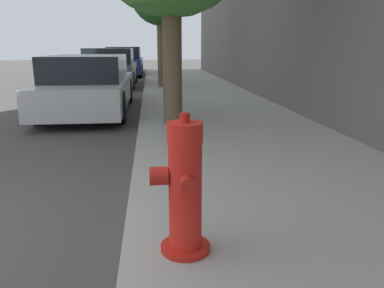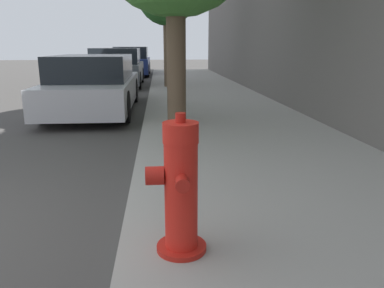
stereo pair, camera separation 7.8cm
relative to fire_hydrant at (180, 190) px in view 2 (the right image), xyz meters
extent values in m
cube|color=#99968E|center=(1.18, 0.21, -0.50)|extent=(3.23, 40.00, 0.13)
cylinder|color=red|center=(0.01, 0.00, -0.42)|extent=(0.34, 0.34, 0.04)
cylinder|color=red|center=(0.01, 0.00, -0.04)|extent=(0.22, 0.22, 0.72)
cylinder|color=red|center=(0.01, 0.00, 0.38)|extent=(0.23, 0.23, 0.13)
cylinder|color=red|center=(0.01, 0.00, 0.48)|extent=(0.07, 0.07, 0.06)
cylinder|color=red|center=(0.01, -0.16, 0.10)|extent=(0.09, 0.10, 0.09)
cylinder|color=red|center=(0.01, 0.16, 0.10)|extent=(0.09, 0.10, 0.09)
cylinder|color=red|center=(-0.16, 0.00, 0.10)|extent=(0.12, 0.12, 0.12)
cube|color=#B7B7BC|center=(-1.59, 6.53, -0.10)|extent=(1.71, 4.58, 0.58)
cube|color=black|center=(-1.59, 6.35, 0.45)|extent=(1.57, 2.52, 0.53)
cylinder|color=black|center=(-2.37, 7.95, -0.25)|extent=(0.20, 0.63, 0.63)
cylinder|color=black|center=(-0.82, 7.95, -0.25)|extent=(0.20, 0.63, 0.63)
cylinder|color=black|center=(-2.37, 5.11, -0.25)|extent=(0.20, 0.63, 0.63)
cylinder|color=black|center=(-0.82, 5.11, -0.25)|extent=(0.20, 0.63, 0.63)
cube|color=#4C5156|center=(-1.69, 12.32, -0.06)|extent=(1.82, 4.01, 0.68)
cube|color=black|center=(-1.69, 12.16, 0.55)|extent=(1.67, 2.21, 0.56)
cylinder|color=black|center=(-2.52, 13.57, -0.26)|extent=(0.20, 0.61, 0.61)
cylinder|color=black|center=(-0.87, 13.57, -0.26)|extent=(0.20, 0.61, 0.61)
cylinder|color=black|center=(-2.52, 11.08, -0.26)|extent=(0.20, 0.61, 0.61)
cylinder|color=black|center=(-0.87, 11.08, -0.26)|extent=(0.20, 0.61, 0.61)
cube|color=navy|center=(-1.48, 17.40, -0.05)|extent=(1.72, 4.13, 0.71)
cube|color=black|center=(-1.48, 17.23, 0.59)|extent=(1.59, 2.27, 0.56)
cylinder|color=black|center=(-2.26, 18.68, -0.26)|extent=(0.20, 0.62, 0.62)
cylinder|color=black|center=(-0.70, 18.68, -0.26)|extent=(0.20, 0.62, 0.62)
cylinder|color=black|center=(-2.26, 16.12, -0.26)|extent=(0.20, 0.62, 0.62)
cylinder|color=black|center=(-0.70, 16.12, -0.26)|extent=(0.20, 0.62, 0.62)
cylinder|color=brown|center=(0.18, 4.33, 0.71)|extent=(0.33, 0.33, 2.30)
cylinder|color=brown|center=(0.18, 10.66, 0.72)|extent=(0.26, 0.26, 2.32)
camera|label=1|loc=(-0.20, -2.28, 0.91)|focal=35.00mm
camera|label=2|loc=(-0.12, -2.29, 0.91)|focal=35.00mm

